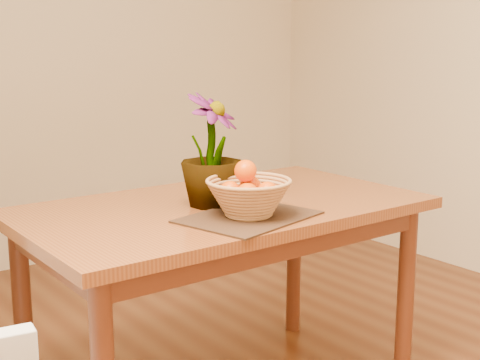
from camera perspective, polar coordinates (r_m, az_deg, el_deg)
wall_back at (r=4.03m, az=-18.10°, el=11.71°), size 4.00×0.02×2.70m
table at (r=2.36m, az=-1.48°, el=-4.06°), size 1.40×0.80×0.75m
placemat at (r=2.14m, az=0.74°, el=-3.17°), size 0.47×0.40×0.01m
wicker_basket at (r=2.13m, az=0.75°, el=-1.64°), size 0.28×0.28×0.11m
orange_pile at (r=2.13m, az=0.70°, el=-0.62°), size 0.16×0.16×0.13m
potted_plant at (r=2.27m, az=-2.46°, el=2.55°), size 0.30×0.30×0.39m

